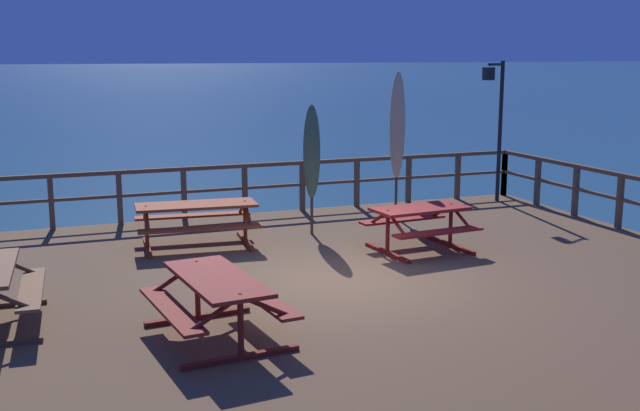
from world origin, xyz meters
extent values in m
plane|color=#2D5B6B|center=(0.00, 0.00, 0.00)|extent=(600.00, 600.00, 0.00)
cube|color=brown|center=(0.00, 0.00, 0.34)|extent=(13.19, 10.65, 0.68)
cube|color=brown|center=(0.00, 5.18, 1.73)|extent=(12.89, 0.09, 0.08)
cube|color=brown|center=(0.00, 5.18, 1.26)|extent=(12.89, 0.07, 0.06)
cube|color=brown|center=(-3.87, 5.18, 1.21)|extent=(0.10, 0.10, 1.05)
cube|color=brown|center=(-2.58, 5.18, 1.21)|extent=(0.10, 0.10, 1.05)
cube|color=brown|center=(-1.29, 5.18, 1.21)|extent=(0.10, 0.10, 1.05)
cube|color=brown|center=(0.00, 5.18, 1.21)|extent=(0.10, 0.10, 1.05)
cube|color=brown|center=(1.29, 5.18, 1.21)|extent=(0.10, 0.10, 1.05)
cube|color=brown|center=(2.58, 5.18, 1.21)|extent=(0.10, 0.10, 1.05)
cube|color=brown|center=(3.87, 5.18, 1.21)|extent=(0.10, 0.10, 1.05)
cube|color=brown|center=(5.16, 5.18, 1.21)|extent=(0.10, 0.10, 1.05)
cube|color=brown|center=(6.45, 5.18, 1.21)|extent=(0.10, 0.10, 1.05)
cube|color=brown|center=(6.45, 1.29, 1.21)|extent=(0.10, 0.10, 1.05)
cube|color=brown|center=(6.45, 2.59, 1.21)|extent=(0.10, 0.10, 1.05)
cube|color=brown|center=(6.45, 3.88, 1.21)|extent=(0.10, 0.10, 1.05)
cube|color=brown|center=(6.45, 5.18, 1.21)|extent=(0.10, 0.10, 1.05)
cube|color=brown|center=(-4.35, -0.33, 1.12)|extent=(0.41, 1.89, 0.04)
cylinder|color=brown|center=(-4.68, -1.07, 1.27)|extent=(0.63, 0.10, 0.37)
cylinder|color=brown|center=(-4.58, 0.44, 1.27)|extent=(0.63, 0.10, 0.37)
cube|color=maroon|center=(-2.30, -1.74, 1.42)|extent=(0.94, 1.96, 0.05)
cube|color=maroon|center=(-1.74, -1.68, 1.12)|extent=(0.46, 1.91, 0.04)
cube|color=maroon|center=(-2.86, -1.79, 1.12)|extent=(0.46, 1.91, 0.04)
cube|color=maroon|center=(-2.22, -2.50, 0.71)|extent=(1.40, 0.22, 0.06)
cylinder|color=maroon|center=(-2.22, -2.50, 1.05)|extent=(0.07, 0.07, 0.74)
cylinder|color=maroon|center=(-1.95, -2.47, 1.27)|extent=(0.63, 0.12, 0.37)
cylinder|color=maroon|center=(-2.50, -2.53, 1.27)|extent=(0.63, 0.12, 0.37)
cube|color=maroon|center=(-2.37, -0.97, 0.71)|extent=(1.40, 0.22, 0.06)
cylinder|color=maroon|center=(-2.37, -0.97, 1.05)|extent=(0.07, 0.07, 0.74)
cylinder|color=maroon|center=(-2.09, -0.95, 1.27)|extent=(0.63, 0.12, 0.37)
cylinder|color=maroon|center=(-2.65, -1.00, 1.27)|extent=(0.63, 0.12, 0.37)
cube|color=maroon|center=(1.99, 1.16, 1.42)|extent=(1.71, 0.90, 0.05)
cube|color=maroon|center=(2.04, 0.60, 1.12)|extent=(1.67, 0.42, 0.04)
cube|color=maroon|center=(1.94, 1.71, 1.12)|extent=(1.67, 0.42, 0.04)
cube|color=maroon|center=(1.35, 1.10, 0.71)|extent=(0.20, 1.40, 0.06)
cylinder|color=maroon|center=(1.35, 1.10, 1.05)|extent=(0.07, 0.07, 0.74)
cylinder|color=maroon|center=(1.37, 0.82, 1.27)|extent=(0.11, 0.63, 0.37)
cylinder|color=maroon|center=(1.32, 1.38, 1.27)|extent=(0.11, 0.63, 0.37)
cube|color=maroon|center=(2.63, 1.21, 0.71)|extent=(0.20, 1.40, 0.06)
cylinder|color=maroon|center=(2.63, 1.21, 1.05)|extent=(0.07, 0.07, 0.74)
cylinder|color=maroon|center=(2.66, 0.93, 1.27)|extent=(0.11, 0.63, 0.37)
cylinder|color=maroon|center=(2.61, 1.49, 1.27)|extent=(0.11, 0.63, 0.37)
cube|color=#993819|center=(-1.54, 2.86, 1.42)|extent=(2.16, 0.95, 0.05)
cube|color=#993819|center=(-1.59, 2.31, 1.12)|extent=(2.11, 0.48, 0.04)
cube|color=#993819|center=(-1.48, 3.42, 1.12)|extent=(2.11, 0.48, 0.04)
cube|color=maroon|center=(-2.40, 2.95, 0.71)|extent=(0.21, 1.40, 0.06)
cylinder|color=maroon|center=(-2.40, 2.95, 1.05)|extent=(0.07, 0.07, 0.74)
cylinder|color=maroon|center=(-2.43, 2.67, 1.27)|extent=(0.11, 0.63, 0.37)
cylinder|color=maroon|center=(-2.37, 3.22, 1.27)|extent=(0.11, 0.63, 0.37)
cube|color=maroon|center=(-0.67, 2.78, 0.71)|extent=(0.21, 1.40, 0.06)
cylinder|color=maroon|center=(-0.67, 2.78, 1.05)|extent=(0.07, 0.07, 0.74)
cylinder|color=maroon|center=(-0.70, 2.50, 1.27)|extent=(0.11, 0.63, 0.37)
cylinder|color=maroon|center=(-0.65, 3.06, 1.27)|extent=(0.11, 0.63, 0.37)
cylinder|color=#4C3828|center=(0.69, 3.01, 1.84)|extent=(0.06, 0.06, 2.31)
ellipsoid|color=#4C704C|center=(0.69, 3.01, 2.25)|extent=(0.32, 0.32, 1.76)
cylinder|color=#2D432D|center=(0.69, 3.01, 2.12)|extent=(0.21, 0.21, 0.05)
cone|color=#4C3828|center=(0.69, 3.01, 3.06)|extent=(0.10, 0.10, 0.14)
cylinder|color=#4C3828|center=(2.82, 3.73, 2.11)|extent=(0.06, 0.06, 2.85)
ellipsoid|color=#CCB793|center=(2.82, 3.73, 2.61)|extent=(0.32, 0.32, 2.17)
cylinder|color=#7A6E58|center=(2.82, 3.73, 2.45)|extent=(0.21, 0.21, 0.05)
cone|color=#4C3828|center=(2.82, 3.73, 3.60)|extent=(0.10, 0.10, 0.14)
cylinder|color=black|center=(5.90, 4.63, 2.28)|extent=(0.09, 0.09, 3.20)
cylinder|color=black|center=(5.64, 4.52, 3.80)|extent=(0.53, 0.27, 0.06)
cube|color=black|center=(5.39, 4.41, 3.60)|extent=(0.20, 0.20, 0.28)
sphere|color=#F4E08C|center=(5.39, 4.41, 3.60)|extent=(0.14, 0.14, 0.14)
camera|label=1|loc=(-4.38, -10.49, 4.05)|focal=43.87mm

